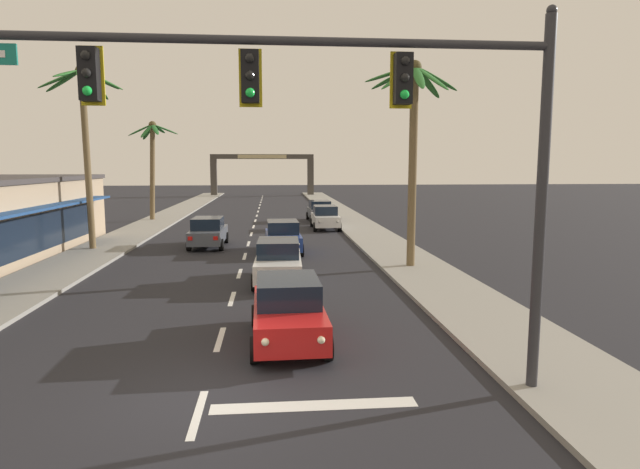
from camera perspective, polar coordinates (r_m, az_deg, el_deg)
ground_plane at (r=11.41m, az=-12.44°, el=-16.61°), size 220.00×220.00×0.00m
sidewalk_right at (r=31.32m, az=6.66°, el=-0.90°), size 3.20×110.00×0.14m
sidewalk_left at (r=32.03m, az=-21.83°, el=-1.20°), size 3.20×110.00×0.14m
lane_markings at (r=30.49m, az=-6.90°, el=-1.26°), size 4.28×88.26×0.01m
traffic_signal_mast at (r=10.12m, az=3.57°, el=12.54°), size 11.60×0.41×7.59m
sedan_lead_at_stop_bar at (r=14.06m, az=-3.45°, el=-8.07°), size 2.03×4.48×1.68m
sedan_third_in_queue at (r=21.05m, az=-4.49°, el=-2.84°), size 2.04×4.49×1.68m
sedan_fifth_in_queue at (r=28.12m, az=-4.00°, el=-0.21°), size 2.04×4.49×1.68m
sedan_oncoming_far at (r=30.60m, az=-11.89°, el=0.28°), size 2.00×4.47×1.68m
sedan_parked_nearest_kerb at (r=38.30m, az=0.56°, el=1.87°), size 1.96×4.45×1.68m
sedan_parked_mid_kerb at (r=43.56m, az=-0.02°, el=2.56°), size 2.07×4.50×1.68m
palm_left_second at (r=30.97m, az=-23.93°, el=11.59°), size 4.26×4.38×9.72m
palm_left_third at (r=45.64m, az=-17.53°, el=8.23°), size 3.96×3.90×8.09m
palm_right_second at (r=23.87m, az=9.91°, el=11.75°), size 4.18×4.04×9.06m
town_gateway_arch at (r=79.76m, az=-6.19°, el=7.06°), size 15.19×0.90×6.12m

